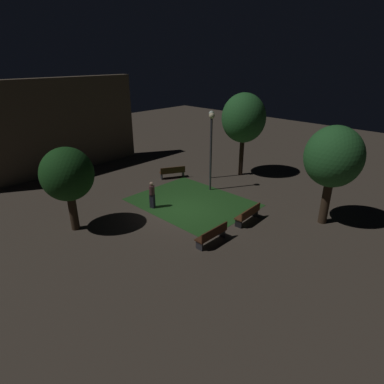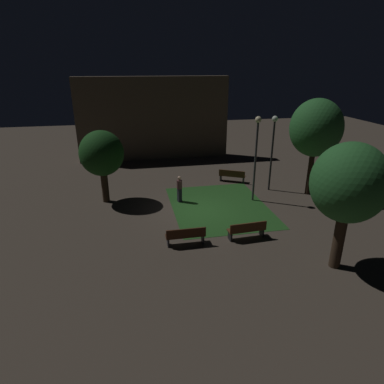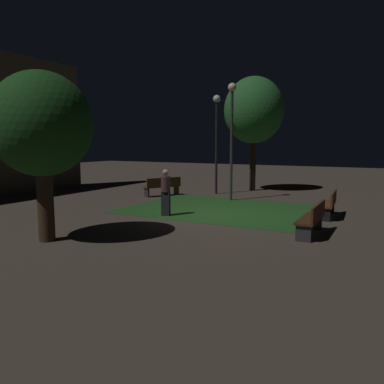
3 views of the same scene
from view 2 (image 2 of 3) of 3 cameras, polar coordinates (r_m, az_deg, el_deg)
name	(u,v)px [view 2 (image 2 of 3)]	position (r m, az deg, el deg)	size (l,w,h in m)	color
ground_plane	(200,211)	(18.42, 1.46, -3.32)	(60.00, 60.00, 0.00)	#473D33
grass_lawn	(219,206)	(19.06, 4.74, -2.49)	(5.39, 6.88, 0.01)	#23511E
bench_corner	(186,235)	(14.93, -1.10, -7.55)	(1.80, 0.48, 0.88)	#422314
bench_front_left	(247,229)	(15.64, 9.53, -6.44)	(1.82, 0.58, 0.88)	#512D19
bench_path_side	(232,175)	(22.90, 6.97, 2.87)	(1.81, 1.28, 0.88)	#512D19
tree_back_left	(349,184)	(13.42, 25.63, 1.26)	(2.81, 2.81, 5.14)	#38281C
tree_right_canopy	(102,154)	(19.44, -15.42, 6.39)	(2.51, 2.51, 4.26)	#38281C
tree_near_wall	(316,128)	(20.99, 20.75, 10.30)	(3.07, 3.07, 5.88)	#2D2116
lamp_post_near_wall	(256,146)	(19.16, 11.13, 7.90)	(0.36, 0.36, 5.01)	#333338
lamp_post_plaza_east	(273,141)	(21.16, 13.89, 8.57)	(0.36, 0.36, 4.78)	black
pedestrian	(179,188)	(19.33, -2.19, 0.64)	(0.32, 0.32, 1.61)	black
building_wall_backdrop	(154,119)	(28.17, -6.64, 12.47)	(12.52, 0.80, 6.77)	brown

